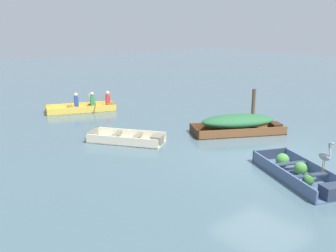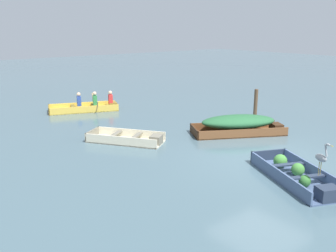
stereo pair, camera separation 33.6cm
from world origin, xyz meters
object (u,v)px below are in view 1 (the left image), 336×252
(heron_on_dinghy, at_px, (325,156))
(skiff_cream_mid_moored, at_px, (129,139))
(skiff_wooden_brown_near_moored, at_px, (239,123))
(mooring_post, at_px, (253,103))
(rowboat_yellow_with_crew, at_px, (86,107))
(dinghy_slate_blue_foreground, at_px, (299,173))

(heron_on_dinghy, bearing_deg, skiff_cream_mid_moored, 102.16)
(skiff_wooden_brown_near_moored, height_order, mooring_post, mooring_post)
(skiff_wooden_brown_near_moored, xyz_separation_m, rowboat_yellow_with_crew, (-2.47, 7.03, -0.20))
(skiff_cream_mid_moored, xyz_separation_m, mooring_post, (6.15, -0.50, 0.52))
(heron_on_dinghy, bearing_deg, dinghy_slate_blue_foreground, 72.55)
(rowboat_yellow_with_crew, relative_size, heron_on_dinghy, 3.93)
(dinghy_slate_blue_foreground, distance_m, skiff_wooden_brown_near_moored, 4.35)
(dinghy_slate_blue_foreground, relative_size, skiff_wooden_brown_near_moored, 0.88)
(rowboat_yellow_with_crew, bearing_deg, skiff_cream_mid_moored, -103.03)
(dinghy_slate_blue_foreground, distance_m, mooring_post, 6.78)
(skiff_wooden_brown_near_moored, height_order, heron_on_dinghy, heron_on_dinghy)
(dinghy_slate_blue_foreground, bearing_deg, skiff_cream_mid_moored, 106.00)
(dinghy_slate_blue_foreground, distance_m, rowboat_yellow_with_crew, 10.81)
(skiff_wooden_brown_near_moored, distance_m, skiff_cream_mid_moored, 4.09)
(dinghy_slate_blue_foreground, relative_size, mooring_post, 2.46)
(heron_on_dinghy, bearing_deg, rowboat_yellow_with_crew, 90.49)
(skiff_cream_mid_moored, xyz_separation_m, rowboat_yellow_with_crew, (1.24, 5.34, 0.09))
(skiff_wooden_brown_near_moored, bearing_deg, dinghy_slate_blue_foreground, -119.61)
(skiff_wooden_brown_near_moored, bearing_deg, heron_on_dinghy, -117.79)
(dinghy_slate_blue_foreground, xyz_separation_m, heron_on_dinghy, (-0.23, -0.74, 0.74))
(dinghy_slate_blue_foreground, height_order, heron_on_dinghy, heron_on_dinghy)
(skiff_wooden_brown_near_moored, distance_m, mooring_post, 2.73)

